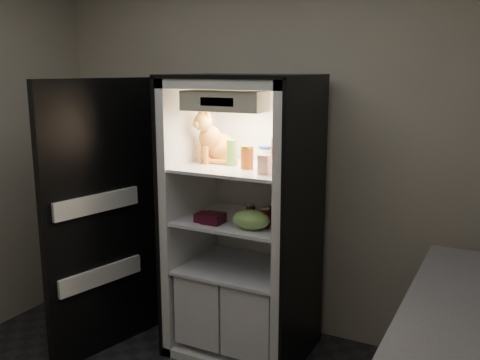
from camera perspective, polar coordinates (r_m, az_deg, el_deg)
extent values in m
plane|color=beige|center=(3.86, 3.34, 3.46)|extent=(3.60, 0.00, 3.60)
cube|color=white|center=(3.83, 2.46, -3.09)|extent=(0.85, 0.06, 1.85)
cube|color=white|center=(3.74, -5.12, -3.48)|extent=(0.06, 0.70, 1.85)
cube|color=white|center=(3.40, 6.22, -5.10)|extent=(0.06, 0.70, 1.85)
cube|color=white|center=(3.41, 0.28, 10.31)|extent=(0.85, 0.70, 0.06)
cube|color=white|center=(3.90, 0.25, -17.01)|extent=(0.85, 0.70, 0.06)
cube|color=black|center=(3.77, -5.66, -3.40)|extent=(0.02, 0.72, 1.87)
cube|color=black|center=(3.38, 6.89, -5.19)|extent=(0.02, 0.72, 1.87)
cube|color=black|center=(3.41, 0.28, 11.02)|extent=(0.90, 0.72, 0.02)
cube|color=white|center=(3.45, 0.04, 1.28)|extent=(0.73, 0.62, 0.02)
cube|color=white|center=(3.53, 0.04, -4.31)|extent=(0.73, 0.62, 0.02)
cube|color=white|center=(3.81, -2.35, -12.38)|extent=(0.34, 0.58, 0.48)
cube|color=white|center=(3.66, 2.54, -13.42)|extent=(0.34, 0.58, 0.48)
cube|color=white|center=(3.63, 0.04, -9.32)|extent=(0.73, 0.62, 0.02)
cube|color=beige|center=(3.21, -1.70, 8.42)|extent=(0.52, 0.18, 0.12)
cube|color=black|center=(3.13, -2.47, 8.33)|extent=(0.22, 0.01, 0.05)
cube|color=black|center=(3.69, -14.55, -4.04)|extent=(0.25, 0.86, 1.85)
cube|color=white|center=(3.76, -14.70, -9.78)|extent=(0.20, 0.63, 0.12)
cube|color=white|center=(3.61, -15.12, -2.38)|extent=(0.20, 0.63, 0.12)
ellipsoid|color=orange|center=(3.63, -2.07, 3.47)|extent=(0.25, 0.28, 0.20)
ellipsoid|color=orange|center=(3.56, -3.21, 4.50)|extent=(0.19, 0.18, 0.17)
sphere|color=orange|center=(3.51, -4.00, 6.22)|extent=(0.16, 0.16, 0.12)
sphere|color=orange|center=(3.48, -4.65, 5.93)|extent=(0.07, 0.07, 0.05)
cone|color=orange|center=(3.54, -4.27, 7.25)|extent=(0.06, 0.06, 0.06)
cone|color=orange|center=(3.48, -3.50, 7.18)|extent=(0.06, 0.06, 0.06)
cylinder|color=orange|center=(3.56, -4.25, 2.75)|extent=(0.03, 0.03, 0.12)
cylinder|color=orange|center=(3.52, -3.64, 2.64)|extent=(0.03, 0.03, 0.12)
cylinder|color=orange|center=(3.51, -2.00, 1.93)|extent=(0.23, 0.05, 0.03)
cylinder|color=#24842D|center=(3.47, -0.90, 2.81)|extent=(0.06, 0.06, 0.15)
cylinder|color=#24842D|center=(3.45, -0.90, 4.19)|extent=(0.07, 0.07, 0.01)
cylinder|color=white|center=(3.55, 2.68, 2.56)|extent=(0.08, 0.08, 0.10)
cylinder|color=#16339D|center=(3.54, 2.69, 3.47)|extent=(0.08, 0.08, 0.02)
cylinder|color=maroon|center=(3.36, 0.76, 2.31)|extent=(0.08, 0.08, 0.13)
cylinder|color=gold|center=(3.35, 0.76, 3.54)|extent=(0.08, 0.08, 0.01)
cylinder|color=maroon|center=(3.34, 4.40, 2.82)|extent=(0.12, 0.12, 0.20)
cylinder|color=white|center=(3.33, 4.43, 4.63)|extent=(0.13, 0.13, 0.02)
cube|color=white|center=(3.19, 2.66, 1.66)|extent=(0.07, 0.07, 0.12)
cylinder|color=black|center=(3.54, 4.20, -3.21)|extent=(0.06, 0.06, 0.11)
cylinder|color=#B2B2B2|center=(3.52, 4.21, -2.32)|extent=(0.06, 0.06, 0.00)
cylinder|color=black|center=(3.38, 3.74, -3.74)|extent=(0.07, 0.07, 0.13)
cylinder|color=#B2B2B2|center=(3.36, 3.76, -2.63)|extent=(0.07, 0.07, 0.00)
cylinder|color=black|center=(3.33, 2.63, -4.08)|extent=(0.06, 0.06, 0.12)
cylinder|color=#B2B2B2|center=(3.31, 2.64, -3.06)|extent=(0.07, 0.07, 0.00)
cylinder|color=brown|center=(3.58, 1.15, -3.31)|extent=(0.06, 0.06, 0.07)
cylinder|color=#B2B2B2|center=(3.57, 1.15, -2.67)|extent=(0.06, 0.06, 0.01)
ellipsoid|color=#89C15A|center=(3.29, 1.20, -4.25)|extent=(0.24, 0.17, 0.12)
cube|color=#430B1C|center=(3.46, -3.69, -3.99)|extent=(0.11, 0.11, 0.06)
cube|color=#430B1C|center=(3.42, -2.88, -4.10)|extent=(0.13, 0.13, 0.06)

